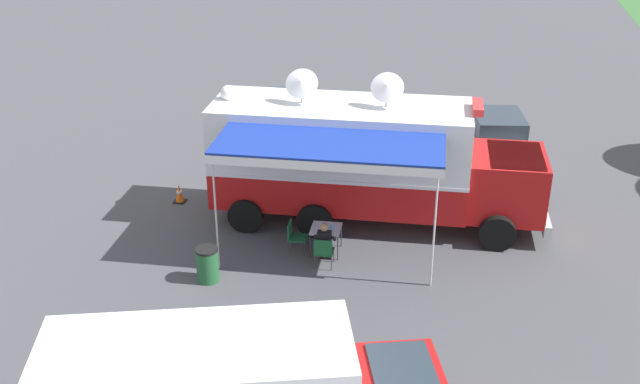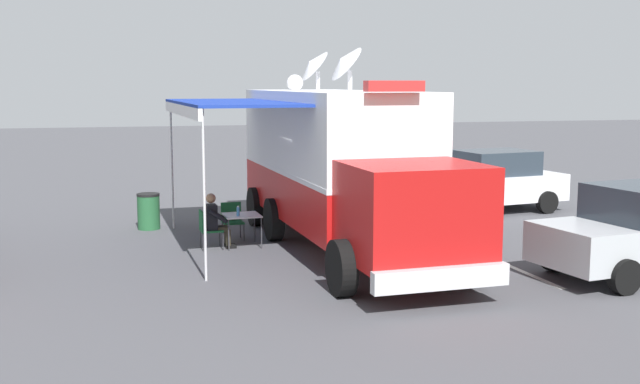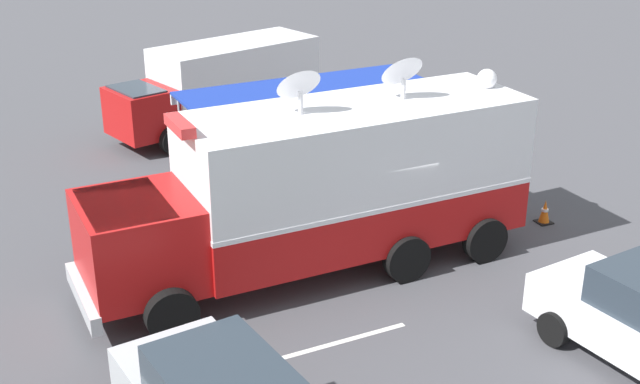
% 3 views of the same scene
% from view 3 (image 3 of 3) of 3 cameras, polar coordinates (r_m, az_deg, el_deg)
% --- Properties ---
extents(ground_plane, '(100.00, 100.00, 0.00)m').
position_cam_3_polar(ground_plane, '(17.97, 2.41, -4.75)').
color(ground_plane, '#47474C').
extents(lot_stripe, '(0.33, 4.80, 0.01)m').
position_cam_3_polar(lot_stripe, '(14.80, -2.25, -11.34)').
color(lot_stripe, silver).
rests_on(lot_stripe, ground).
extents(command_truck, '(5.18, 9.59, 4.53)m').
position_cam_3_polar(command_truck, '(16.86, 0.22, 0.64)').
color(command_truck, '#B71414').
rests_on(command_truck, ground).
extents(folding_table, '(0.83, 0.83, 0.73)m').
position_cam_3_polar(folding_table, '(19.41, -0.25, -0.36)').
color(folding_table, silver).
rests_on(folding_table, ground).
extents(water_bottle, '(0.07, 0.07, 0.22)m').
position_cam_3_polar(water_bottle, '(19.38, -0.79, 0.12)').
color(water_bottle, '#4C99D8').
rests_on(water_bottle, folding_table).
extents(folding_chair_at_table, '(0.50, 0.50, 0.87)m').
position_cam_3_polar(folding_chair_at_table, '(20.12, -1.40, -0.00)').
color(folding_chair_at_table, '#19562D').
rests_on(folding_chair_at_table, ground).
extents(folding_chair_beside_table, '(0.50, 0.50, 0.87)m').
position_cam_3_polar(folding_chair_beside_table, '(19.89, 1.88, -0.29)').
color(folding_chair_beside_table, '#19562D').
rests_on(folding_chair_beside_table, ground).
extents(seated_responder, '(0.67, 0.57, 1.25)m').
position_cam_3_polar(seated_responder, '(19.91, -1.18, 0.18)').
color(seated_responder, black).
rests_on(seated_responder, ground).
extents(trash_bin, '(0.57, 0.57, 0.91)m').
position_cam_3_polar(trash_bin, '(22.21, 4.00, 2.04)').
color(trash_bin, '#235B33').
rests_on(trash_bin, ground).
extents(traffic_cone, '(0.36, 0.36, 0.58)m').
position_cam_3_polar(traffic_cone, '(20.31, 15.35, -1.35)').
color(traffic_cone, black).
rests_on(traffic_cone, ground).
extents(support_truck, '(3.88, 7.10, 2.70)m').
position_cam_3_polar(support_truck, '(26.18, -6.83, 7.30)').
color(support_truck, white).
rests_on(support_truck, ground).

